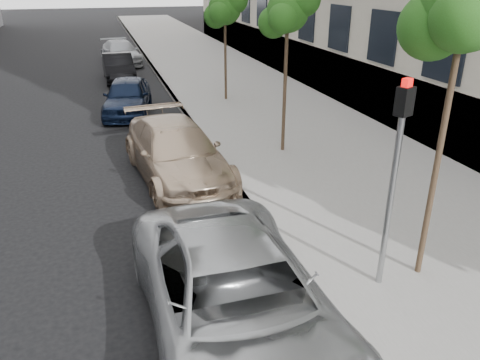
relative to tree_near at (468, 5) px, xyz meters
name	(u,v)px	position (x,y,z in m)	size (l,w,h in m)	color
sidewalk	(203,62)	(1.07, 22.50, -4.46)	(6.40, 72.00, 0.14)	gray
curb	(151,65)	(-2.05, 22.50, -4.46)	(0.15, 72.00, 0.14)	#9E9B93
tree_near	(468,5)	(0.00, 0.00, 0.00)	(1.67, 1.47, 5.22)	#38281C
tree_mid	(289,12)	(0.00, 6.50, -0.51)	(1.52, 1.32, 4.64)	#38281C
tree_far	(225,8)	(0.00, 13.00, -0.80)	(1.65, 1.45, 4.40)	#38281C
signal_pole	(395,165)	(-0.85, -0.08, -2.25)	(0.29, 0.26, 3.44)	#939699
minivan	(237,300)	(-3.51, -0.61, -3.78)	(2.48, 5.38, 1.50)	#A6A9AB
suv	(177,152)	(-3.33, 5.58, -3.80)	(2.04, 5.02, 1.46)	tan
sedan_blue	(127,96)	(-4.08, 12.28, -3.84)	(1.62, 4.03, 1.37)	black
sedan_black	(118,68)	(-4.06, 18.72, -3.87)	(1.40, 4.00, 1.32)	black
sedan_rear	(121,53)	(-3.64, 23.63, -3.86)	(1.87, 4.61, 1.34)	#9A9DA2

